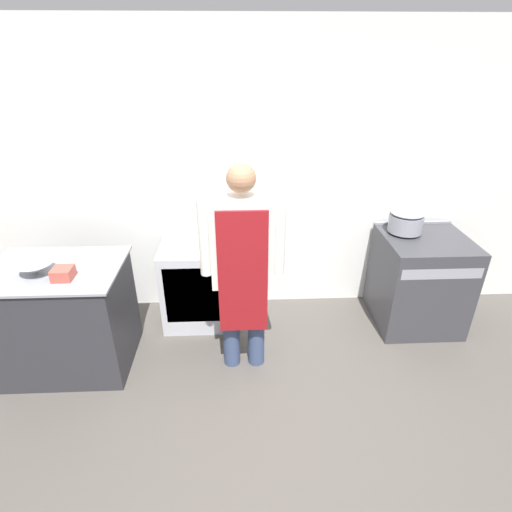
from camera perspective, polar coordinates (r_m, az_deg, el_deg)
name	(u,v)px	position (r m, az deg, el deg)	size (l,w,h in m)	color
ground_plane	(252,445)	(3.05, -0.52, -25.44)	(14.00, 14.00, 0.00)	#4C4742
wall_back	(245,179)	(3.83, -1.61, 10.96)	(8.00, 0.05, 2.70)	white
prep_counter	(65,317)	(3.69, -25.62, -7.91)	(1.04, 0.77, 0.93)	#2D2D33
stove	(419,281)	(4.15, 22.21, -3.31)	(0.77, 0.74, 0.92)	#38383D
fridge_unit	(200,284)	(3.92, -7.96, -3.95)	(0.70, 0.57, 0.82)	silver
person_cook	(243,261)	(3.04, -1.94, -0.78)	(0.65, 0.24, 1.75)	#38476B
mixing_bowl	(35,268)	(3.43, -28.99, -1.54)	(0.27, 0.27, 0.09)	gray
plastic_tub	(63,274)	(3.26, -25.86, -2.27)	(0.14, 0.14, 0.09)	#B24C3F
stock_pot	(406,221)	(3.95, 20.65, 4.76)	(0.31, 0.31, 0.21)	gray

